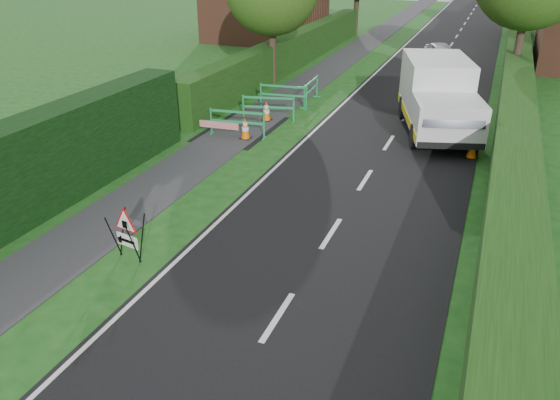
# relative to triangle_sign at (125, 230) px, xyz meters

# --- Properties ---
(ground) EXTENTS (120.00, 120.00, 0.00)m
(ground) POSITION_rel_triangle_sign_xyz_m (1.40, -1.71, -0.76)
(ground) COLOR #174B15
(ground) RESTS_ON ground
(road_surface) EXTENTS (6.00, 90.00, 0.02)m
(road_surface) POSITION_rel_triangle_sign_xyz_m (3.90, 33.29, -0.76)
(road_surface) COLOR black
(road_surface) RESTS_ON ground
(footpath) EXTENTS (2.00, 90.00, 0.02)m
(footpath) POSITION_rel_triangle_sign_xyz_m (-1.60, 33.29, -0.76)
(footpath) COLOR #2D2D30
(footpath) RESTS_ON ground
(hedge_west_far) EXTENTS (1.00, 24.00, 1.80)m
(hedge_west_far) POSITION_rel_triangle_sign_xyz_m (-3.60, 20.29, -0.76)
(hedge_west_far) COLOR #14380F
(hedge_west_far) RESTS_ON ground
(hedge_east) EXTENTS (1.20, 50.00, 1.50)m
(hedge_east) POSITION_rel_triangle_sign_xyz_m (7.90, 14.29, -0.76)
(hedge_east) COLOR #14380F
(hedge_east) RESTS_ON ground
(triangle_sign) EXTENTS (0.86, 0.86, 1.10)m
(triangle_sign) POSITION_rel_triangle_sign_xyz_m (0.00, 0.00, 0.00)
(triangle_sign) COLOR black
(triangle_sign) RESTS_ON ground
(works_van) EXTENTS (3.67, 6.00, 2.57)m
(works_van) POSITION_rel_triangle_sign_xyz_m (5.20, 11.71, 0.60)
(works_van) COLOR silver
(works_van) RESTS_ON ground
(traffic_cone_0) EXTENTS (0.38, 0.38, 0.79)m
(traffic_cone_0) POSITION_rel_triangle_sign_xyz_m (6.70, 9.38, -0.37)
(traffic_cone_0) COLOR black
(traffic_cone_0) RESTS_ON ground
(traffic_cone_1) EXTENTS (0.38, 0.38, 0.79)m
(traffic_cone_1) POSITION_rel_triangle_sign_xyz_m (6.42, 11.55, -0.37)
(traffic_cone_1) COLOR black
(traffic_cone_1) RESTS_ON ground
(traffic_cone_2) EXTENTS (0.38, 0.38, 0.79)m
(traffic_cone_2) POSITION_rel_triangle_sign_xyz_m (6.10, 13.79, -0.37)
(traffic_cone_2) COLOR black
(traffic_cone_2) RESTS_ON ground
(traffic_cone_3) EXTENTS (0.38, 0.38, 0.79)m
(traffic_cone_3) POSITION_rel_triangle_sign_xyz_m (-0.98, 8.35, -0.37)
(traffic_cone_3) COLOR black
(traffic_cone_3) RESTS_ON ground
(traffic_cone_4) EXTENTS (0.38, 0.38, 0.79)m
(traffic_cone_4) POSITION_rel_triangle_sign_xyz_m (-1.13, 10.62, -0.37)
(traffic_cone_4) COLOR black
(traffic_cone_4) RESTS_ON ground
(ped_barrier_0) EXTENTS (2.09, 0.61, 1.00)m
(ped_barrier_0) POSITION_rel_triangle_sign_xyz_m (-1.36, 8.48, -0.13)
(ped_barrier_0) COLOR #1A9348
(ped_barrier_0) RESTS_ON ground
(ped_barrier_1) EXTENTS (2.09, 0.81, 1.00)m
(ped_barrier_1) POSITION_rel_triangle_sign_xyz_m (-1.05, 10.63, -0.13)
(ped_barrier_1) COLOR #1A9348
(ped_barrier_1) RESTS_ON ground
(ped_barrier_2) EXTENTS (2.08, 0.55, 1.00)m
(ped_barrier_2) POSITION_rel_triangle_sign_xyz_m (-1.16, 12.54, -0.13)
(ped_barrier_2) COLOR #1A9348
(ped_barrier_2) RESTS_ON ground
(ped_barrier_3) EXTENTS (0.45, 2.07, 1.00)m
(ped_barrier_3) POSITION_rel_triangle_sign_xyz_m (-0.33, 13.73, -0.13)
(ped_barrier_3) COLOR #1A9348
(ped_barrier_3) RESTS_ON ground
(redwhite_plank) EXTENTS (1.50, 0.15, 0.25)m
(redwhite_plank) POSITION_rel_triangle_sign_xyz_m (-1.95, 8.19, -0.76)
(redwhite_plank) COLOR red
(redwhite_plank) RESTS_ON ground
(hatchback_car) EXTENTS (2.54, 3.73, 1.18)m
(hatchback_car) POSITION_rel_triangle_sign_xyz_m (3.92, 24.00, -0.17)
(hatchback_car) COLOR silver
(hatchback_car) RESTS_ON ground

